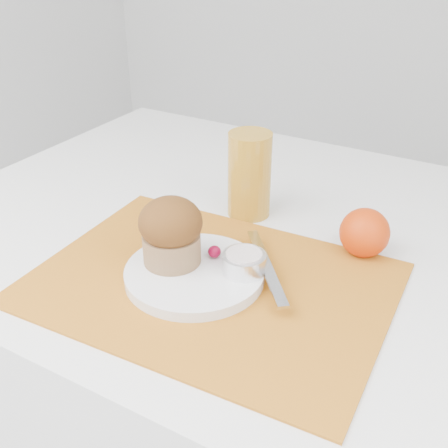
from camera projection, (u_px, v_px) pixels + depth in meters
The scene contains 11 objects.
table at pixel (282, 408), 1.05m from camera, with size 1.20×0.80×0.75m, color white.
placemat at pixel (211, 283), 0.76m from camera, with size 0.47×0.35×0.00m, color #BC6C1A.
plate at pixel (195, 274), 0.76m from camera, with size 0.19×0.19×0.02m, color white.
ramekin at pixel (244, 263), 0.75m from camera, with size 0.06×0.06×0.03m, color white.
cream at pixel (244, 255), 0.74m from camera, with size 0.05×0.05×0.01m, color silver.
raspberry_near at pixel (214, 252), 0.78m from camera, with size 0.02×0.02×0.02m, color #63021B.
raspberry_far at pixel (238, 255), 0.77m from camera, with size 0.02×0.02×0.02m, color #50020F.
butter_knife at pixel (266, 266), 0.76m from camera, with size 0.18×0.01×0.00m, color silver.
orange at pixel (365, 233), 0.81m from camera, with size 0.07×0.07×0.07m, color #DB3D07.
juice_glass at pixel (249, 175), 0.90m from camera, with size 0.07×0.07×0.14m, color #C28A24.
muffin at pixel (171, 231), 0.75m from camera, with size 0.10×0.10×0.09m.
Camera 1 is at (0.28, -0.65, 1.19)m, focal length 45.00 mm.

